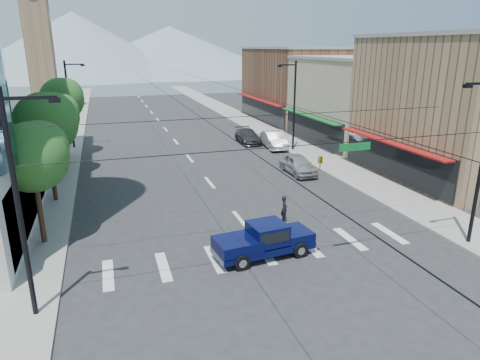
{
  "coord_description": "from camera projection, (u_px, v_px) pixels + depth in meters",
  "views": [
    {
      "loc": [
        -7.5,
        -17.43,
        10.28
      ],
      "look_at": [
        -0.42,
        4.78,
        3.0
      ],
      "focal_mm": 32.0,
      "sensor_mm": 36.0,
      "label": 1
    }
  ],
  "objects": [
    {
      "name": "pedestrian",
      "position": [
        284.0,
        209.0,
        26.12
      ],
      "size": [
        0.49,
        0.66,
        1.66
      ],
      "primitive_type": "imported",
      "rotation": [
        0.0,
        0.0,
        1.4
      ],
      "color": "black",
      "rests_on": "ground"
    },
    {
      "name": "tree_far",
      "position": [
        63.0,
        98.0,
        40.85
      ],
      "size": [
        4.09,
        4.09,
        7.52
      ],
      "color": "black",
      "rests_on": "ground"
    },
    {
      "name": "pickup_truck",
      "position": [
        264.0,
        239.0,
        21.71
      ],
      "size": [
        5.38,
        2.46,
        1.76
      ],
      "rotation": [
        0.0,
        0.0,
        0.11
      ],
      "color": "#080D3F",
      "rests_on": "ground"
    },
    {
      "name": "lamp_pole_ne",
      "position": [
        293.0,
        103.0,
        42.72
      ],
      "size": [
        2.0,
        0.25,
        9.0
      ],
      "color": "black",
      "rests_on": "ground"
    },
    {
      "name": "clock_tower",
      "position": [
        39.0,
        44.0,
        69.51
      ],
      "size": [
        4.8,
        4.8,
        20.4
      ],
      "color": "#8C6B4C",
      "rests_on": "ground"
    },
    {
      "name": "shop_far",
      "position": [
        300.0,
        85.0,
        61.78
      ],
      "size": [
        12.0,
        18.0,
        10.0
      ],
      "primitive_type": "cube",
      "color": "brown",
      "rests_on": "ground"
    },
    {
      "name": "parked_car_mid",
      "position": [
        274.0,
        140.0,
        45.2
      ],
      "size": [
        2.27,
        5.3,
        1.7
      ],
      "primitive_type": "imported",
      "rotation": [
        0.0,
        0.0,
        -0.09
      ],
      "color": "silver",
      "rests_on": "ground"
    },
    {
      "name": "parked_car_near",
      "position": [
        298.0,
        164.0,
        36.02
      ],
      "size": [
        1.96,
        4.74,
        1.61
      ],
      "primitive_type": "imported",
      "rotation": [
        0.0,
        0.0,
        -0.01
      ],
      "color": "#A5A4A9",
      "rests_on": "ground"
    },
    {
      "name": "mountain_left",
      "position": [
        75.0,
        45.0,
        149.87
      ],
      "size": [
        80.0,
        80.0,
        22.0
      ],
      "primitive_type": "cone",
      "color": "gray",
      "rests_on": "ground"
    },
    {
      "name": "shop_near",
      "position": [
        462.0,
        109.0,
        34.35
      ],
      "size": [
        12.0,
        14.0,
        11.0
      ],
      "primitive_type": "cube",
      "color": "#8C6B4C",
      "rests_on": "ground"
    },
    {
      "name": "mountain_right",
      "position": [
        170.0,
        50.0,
        169.71
      ],
      "size": [
        90.0,
        90.0,
        18.0
      ],
      "primitive_type": "cone",
      "color": "gray",
      "rests_on": "ground"
    },
    {
      "name": "lamp_pole_nw",
      "position": [
        70.0,
        101.0,
        43.8
      ],
      "size": [
        2.0,
        0.25,
        9.0
      ],
      "color": "black",
      "rests_on": "ground"
    },
    {
      "name": "parked_car_far",
      "position": [
        248.0,
        136.0,
        47.64
      ],
      "size": [
        2.32,
        5.22,
        1.49
      ],
      "primitive_type": "imported",
      "rotation": [
        0.0,
        0.0,
        -0.05
      ],
      "color": "#303033",
      "rests_on": "ground"
    },
    {
      "name": "sidewalk_right",
      "position": [
        248.0,
        122.0,
        60.93
      ],
      "size": [
        4.0,
        120.0,
        0.15
      ],
      "primitive_type": "cube",
      "color": "gray",
      "rests_on": "ground"
    },
    {
      "name": "shop_mid",
      "position": [
        363.0,
        101.0,
        47.38
      ],
      "size": [
        12.0,
        14.0,
        9.0
      ],
      "primitive_type": "cube",
      "color": "tan",
      "rests_on": "ground"
    },
    {
      "name": "tree_midnear",
      "position": [
        48.0,
        121.0,
        28.12
      ],
      "size": [
        4.09,
        4.09,
        7.52
      ],
      "color": "black",
      "rests_on": "ground"
    },
    {
      "name": "sidewalk_left",
      "position": [
        68.0,
        131.0,
        53.96
      ],
      "size": [
        4.0,
        120.0,
        0.15
      ],
      "primitive_type": "cube",
      "color": "gray",
      "rests_on": "ground"
    },
    {
      "name": "signal_rig",
      "position": [
        293.0,
        180.0,
        18.85
      ],
      "size": [
        21.8,
        0.2,
        9.0
      ],
      "color": "black",
      "rests_on": "ground"
    },
    {
      "name": "tree_midfar",
      "position": [
        58.0,
        115.0,
        34.67
      ],
      "size": [
        3.65,
        3.64,
        6.71
      ],
      "color": "black",
      "rests_on": "ground"
    },
    {
      "name": "ground",
      "position": [
        277.0,
        265.0,
        21.09
      ],
      "size": [
        160.0,
        160.0,
        0.0
      ],
      "primitive_type": "plane",
      "color": "#28282B",
      "rests_on": "ground"
    },
    {
      "name": "tree_near",
      "position": [
        35.0,
        155.0,
        21.94
      ],
      "size": [
        3.65,
        3.64,
        6.71
      ],
      "color": "black",
      "rests_on": "ground"
    }
  ]
}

